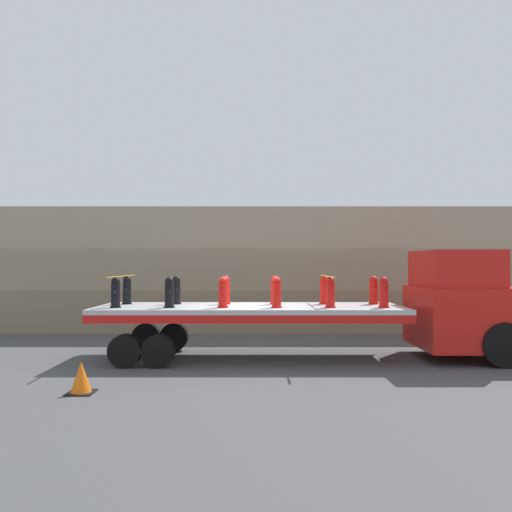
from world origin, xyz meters
name	(u,v)px	position (x,y,z in m)	size (l,w,h in m)	color
ground_plane	(250,358)	(0.00, 0.00, 0.00)	(120.00, 120.00, 0.00)	#474749
rock_cliff	(252,269)	(0.00, 6.31, 2.32)	(60.00, 3.30, 4.64)	#84755B
truck_cab	(467,305)	(5.77, 0.00, 1.42)	(2.56, 2.66, 2.87)	red
flatbed_trailer	(229,316)	(-0.58, 0.00, 1.12)	(8.06, 2.64, 1.40)	#B2B2B7
fire_hydrant_black_near_0	(116,293)	(-3.43, -0.56, 1.78)	(0.29, 0.45, 0.79)	black
fire_hydrant_black_far_0	(128,290)	(-3.43, 0.56, 1.78)	(0.29, 0.45, 0.79)	black
fire_hydrant_black_near_1	(170,293)	(-2.06, -0.56, 1.78)	(0.29, 0.45, 0.79)	black
fire_hydrant_black_far_1	(177,290)	(-2.06, 0.56, 1.78)	(0.29, 0.45, 0.79)	black
fire_hydrant_red_near_2	(223,293)	(-0.69, -0.56, 1.78)	(0.29, 0.45, 0.79)	red
fire_hydrant_red_far_2	(226,290)	(-0.69, 0.56, 1.78)	(0.29, 0.45, 0.79)	red
fire_hydrant_red_near_3	(277,293)	(0.69, -0.56, 1.78)	(0.29, 0.45, 0.79)	red
fire_hydrant_red_far_3	(275,290)	(0.69, 0.56, 1.78)	(0.29, 0.45, 0.79)	red
fire_hydrant_red_near_4	(331,293)	(2.06, -0.56, 1.78)	(0.29, 0.45, 0.79)	red
fire_hydrant_red_far_4	(325,290)	(2.06, 0.56, 1.78)	(0.29, 0.45, 0.79)	red
fire_hydrant_red_near_5	(384,293)	(3.43, -0.56, 1.78)	(0.29, 0.45, 0.79)	red
fire_hydrant_red_far_5	(374,290)	(3.43, 0.56, 1.78)	(0.29, 0.45, 0.79)	red
cargo_strap_rear	(122,276)	(-3.43, 0.00, 2.19)	(0.05, 2.74, 0.01)	yellow
cargo_strap_middle	(328,276)	(2.06, 0.00, 2.19)	(0.05, 2.74, 0.01)	yellow
traffic_cone	(82,378)	(-3.25, -3.57, 0.30)	(0.52, 0.52, 0.62)	black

